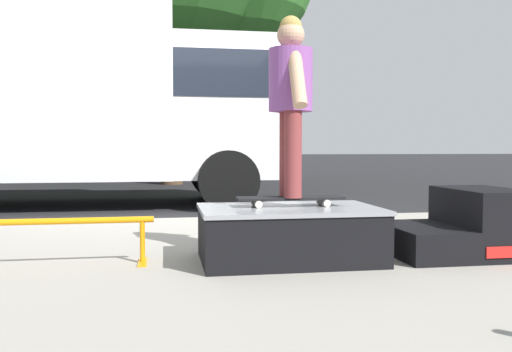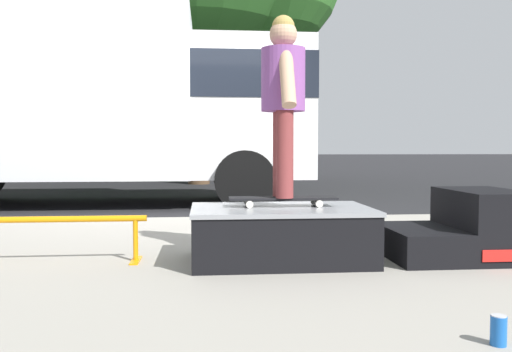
{
  "view_description": "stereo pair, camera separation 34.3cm",
  "coord_description": "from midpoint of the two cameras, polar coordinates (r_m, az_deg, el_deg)",
  "views": [
    {
      "loc": [
        -0.52,
        -6.85,
        0.93
      ],
      "look_at": [
        0.25,
        -2.25,
        0.69
      ],
      "focal_mm": 38.09,
      "sensor_mm": 36.0,
      "label": 1
    },
    {
      "loc": [
        -0.18,
        -6.9,
        0.93
      ],
      "look_at": [
        0.25,
        -2.25,
        0.69
      ],
      "focal_mm": 38.09,
      "sensor_mm": 36.0,
      "label": 2
    }
  ],
  "objects": [
    {
      "name": "skate_box",
      "position": [
        3.92,
        0.96,
        -5.92
      ],
      "size": [
        1.28,
        0.82,
        0.39
      ],
      "color": "black",
      "rests_on": "sidewalk_slab"
    },
    {
      "name": "grind_rail",
      "position": [
        4.06,
        -23.36,
        -5.29
      ],
      "size": [
        1.44,
        0.28,
        0.33
      ],
      "color": "orange",
      "rests_on": "sidewalk_slab"
    },
    {
      "name": "skater_kid",
      "position": [
        3.96,
        1.14,
        8.92
      ],
      "size": [
        0.32,
        0.67,
        1.3
      ],
      "color": "brown",
      "rests_on": "skateboard"
    },
    {
      "name": "box_truck",
      "position": [
        9.24,
        -19.5,
        7.56
      ],
      "size": [
        6.91,
        2.63,
        3.05
      ],
      "color": "silver",
      "rests_on": "ground"
    },
    {
      "name": "skateboard",
      "position": [
        3.95,
        1.13,
        -2.38
      ],
      "size": [
        0.78,
        0.21,
        0.07
      ],
      "color": "black",
      "rests_on": "skate_box"
    },
    {
      "name": "kicker_ramp",
      "position": [
        4.38,
        18.94,
        -5.14
      ],
      "size": [
        0.98,
        0.79,
        0.5
      ],
      "color": "black",
      "rests_on": "sidewalk_slab"
    },
    {
      "name": "sidewalk_slab",
      "position": [
        3.99,
        -4.3,
        -9.69
      ],
      "size": [
        50.0,
        5.0,
        0.12
      ],
      "primitive_type": "cube",
      "color": "gray",
      "rests_on": "ground"
    },
    {
      "name": "house_behind",
      "position": [
        22.57,
        -20.13,
        11.22
      ],
      "size": [
        9.54,
        8.23,
        8.4
      ],
      "color": "silver",
      "rests_on": "ground"
    },
    {
      "name": "ground_plane",
      "position": [
        6.95,
        -6.58,
        -4.77
      ],
      "size": [
        140.0,
        140.0,
        0.0
      ],
      "primitive_type": "plane",
      "color": "black"
    }
  ]
}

